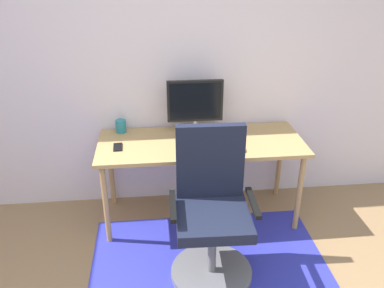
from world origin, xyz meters
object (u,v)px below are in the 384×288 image
at_px(coffee_cup, 121,126).
at_px(office_chair, 212,220).
at_px(monitor, 195,103).
at_px(keyboard, 204,153).
at_px(cell_phone, 118,147).
at_px(desk, 201,148).
at_px(computer_mouse, 241,148).

bearing_deg(coffee_cup, office_chair, -55.22).
relative_size(monitor, coffee_cup, 4.30).
bearing_deg(coffee_cup, keyboard, -36.13).
distance_m(coffee_cup, cell_phone, 0.31).
bearing_deg(cell_phone, office_chair, -46.31).
height_order(desk, office_chair, office_chair).
bearing_deg(keyboard, coffee_cup, 143.87).
relative_size(keyboard, computer_mouse, 4.13).
height_order(desk, monitor, monitor).
bearing_deg(monitor, office_chair, -88.65).
bearing_deg(keyboard, cell_phone, 165.31).
xyz_separation_m(desk, coffee_cup, (-0.66, 0.26, 0.12)).
bearing_deg(monitor, cell_phone, -159.62).
xyz_separation_m(desk, office_chair, (-0.01, -0.68, -0.22)).
bearing_deg(cell_phone, coffee_cup, 85.16).
xyz_separation_m(monitor, keyboard, (0.03, -0.41, -0.25)).
bearing_deg(desk, monitor, 98.31).
distance_m(monitor, coffee_cup, 0.67).
relative_size(keyboard, cell_phone, 3.07).
xyz_separation_m(coffee_cup, cell_phone, (-0.01, -0.31, -0.05)).
distance_m(desk, coffee_cup, 0.72).
bearing_deg(coffee_cup, desk, -21.26).
xyz_separation_m(monitor, office_chair, (0.02, -0.87, -0.55)).
bearing_deg(cell_phone, computer_mouse, -11.53).
bearing_deg(keyboard, desk, 89.83).
bearing_deg(desk, coffee_cup, 158.74).
distance_m(coffee_cup, office_chair, 1.19).
relative_size(desk, cell_phone, 12.01).
distance_m(monitor, office_chair, 1.03).
height_order(keyboard, coffee_cup, coffee_cup).
xyz_separation_m(monitor, coffee_cup, (-0.63, 0.07, -0.21)).
bearing_deg(desk, cell_phone, -175.87).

